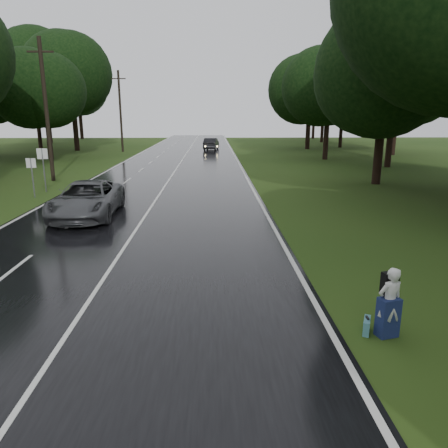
# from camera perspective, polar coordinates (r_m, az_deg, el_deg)

# --- Properties ---
(ground) EXTENTS (160.00, 160.00, 0.00)m
(ground) POSITION_cam_1_polar(r_m,az_deg,el_deg) (11.93, -17.27, -9.21)
(ground) COLOR #294213
(ground) RESTS_ON ground
(road) EXTENTS (12.00, 140.00, 0.04)m
(road) POSITION_cam_1_polar(r_m,az_deg,el_deg) (31.01, -7.54, 5.85)
(road) COLOR black
(road) RESTS_ON ground
(lane_center) EXTENTS (0.12, 140.00, 0.01)m
(lane_center) POSITION_cam_1_polar(r_m,az_deg,el_deg) (31.01, -7.54, 5.90)
(lane_center) COLOR silver
(lane_center) RESTS_ON road
(grey_car) EXTENTS (2.93, 5.96, 1.63)m
(grey_car) POSITION_cam_1_polar(r_m,az_deg,el_deg) (20.67, -18.13, 3.21)
(grey_car) COLOR #47494C
(grey_car) RESTS_ON road
(far_car) EXTENTS (2.23, 4.94, 1.57)m
(far_car) POSITION_cam_1_polar(r_m,az_deg,el_deg) (58.59, -1.75, 10.85)
(far_car) COLOR black
(far_car) RESTS_ON road
(hitchhiker) EXTENTS (0.66, 0.62, 1.58)m
(hitchhiker) POSITION_cam_1_polar(r_m,az_deg,el_deg) (9.84, 21.54, -10.15)
(hitchhiker) COLOR silver
(hitchhiker) RESTS_ON ground
(suitcase) EXTENTS (0.31, 0.48, 0.33)m
(suitcase) POSITION_cam_1_polar(r_m,az_deg,el_deg) (10.05, 18.83, -12.96)
(suitcase) COLOR teal
(suitcase) RESTS_ON ground
(utility_pole_mid) EXTENTS (1.80, 0.28, 9.85)m
(utility_pole_mid) POSITION_cam_1_polar(r_m,az_deg,el_deg) (33.44, -22.17, 5.50)
(utility_pole_mid) COLOR black
(utility_pole_mid) RESTS_ON ground
(utility_pole_far) EXTENTS (1.80, 0.28, 10.09)m
(utility_pole_far) POSITION_cam_1_polar(r_m,az_deg,el_deg) (57.16, -13.59, 9.53)
(utility_pole_far) COLOR black
(utility_pole_far) RESTS_ON ground
(road_sign_a) EXTENTS (0.55, 0.10, 2.28)m
(road_sign_a) POSITION_cam_1_polar(r_m,az_deg,el_deg) (26.94, -24.32, 3.31)
(road_sign_a) COLOR white
(road_sign_a) RESTS_ON ground
(road_sign_b) EXTENTS (0.65, 0.10, 2.71)m
(road_sign_b) POSITION_cam_1_polar(r_m,az_deg,el_deg) (28.54, -23.01, 4.01)
(road_sign_b) COLOR white
(road_sign_b) RESTS_ON ground
(tree_left_e) EXTENTS (8.13, 8.13, 12.71)m
(tree_left_e) POSITION_cam_1_polar(r_m,az_deg,el_deg) (50.27, -22.43, 8.19)
(tree_left_e) COLOR black
(tree_left_e) RESTS_ON ground
(tree_left_f) EXTENTS (11.27, 11.27, 17.62)m
(tree_left_f) POSITION_cam_1_polar(r_m,az_deg,el_deg) (60.78, -19.31, 9.41)
(tree_left_f) COLOR black
(tree_left_f) RESTS_ON ground
(tree_right_d) EXTENTS (8.07, 8.07, 12.61)m
(tree_right_d) POSITION_cam_1_polar(r_m,az_deg,el_deg) (31.37, 19.92, 5.17)
(tree_right_d) COLOR black
(tree_right_d) RESTS_ON ground
(tree_right_e) EXTENTS (8.56, 8.56, 13.37)m
(tree_right_e) POSITION_cam_1_polar(r_m,az_deg,el_deg) (47.25, 13.55, 8.54)
(tree_right_e) COLOR black
(tree_right_e) RESTS_ON ground
(tree_right_f) EXTENTS (8.66, 8.66, 13.53)m
(tree_right_f) POSITION_cam_1_polar(r_m,az_deg,el_deg) (61.31, 11.23, 9.98)
(tree_right_f) COLOR black
(tree_right_f) RESTS_ON ground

